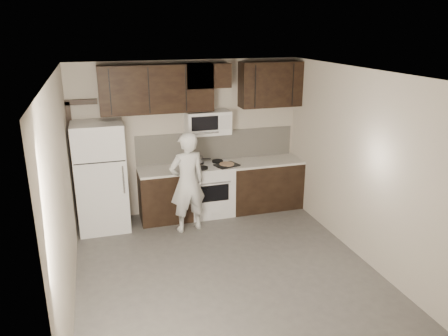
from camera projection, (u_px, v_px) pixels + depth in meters
name	position (u px, v px, depth m)	size (l,w,h in m)	color
floor	(226.00, 270.00, 6.08)	(4.50, 4.50, 0.00)	#53514E
back_wall	(189.00, 138.00, 7.71)	(4.00, 4.00, 0.00)	beige
ceiling	(226.00, 73.00, 5.24)	(4.50, 4.50, 0.00)	white
counter_run	(226.00, 188.00, 7.87)	(2.95, 0.64, 0.91)	black
stove	(210.00, 189.00, 7.79)	(0.76, 0.66, 0.94)	white
backsplash	(216.00, 145.00, 7.89)	(2.90, 0.02, 0.54)	beige
upper_cabinets	(202.00, 86.00, 7.32)	(3.48, 0.35, 0.78)	black
microwave	(208.00, 123.00, 7.52)	(0.76, 0.42, 0.40)	white
refrigerator	(101.00, 177.00, 7.10)	(0.80, 0.76, 1.80)	white
door_trim	(75.00, 153.00, 7.18)	(0.50, 0.08, 2.12)	black
saucepan	(198.00, 160.00, 7.71)	(0.31, 0.18, 0.18)	silver
baking_tray	(227.00, 165.00, 7.62)	(0.39, 0.29, 0.02)	black
pizza	(227.00, 164.00, 7.62)	(0.26, 0.26, 0.02)	tan
person	(187.00, 182.00, 7.04)	(0.61, 0.40, 1.67)	silver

